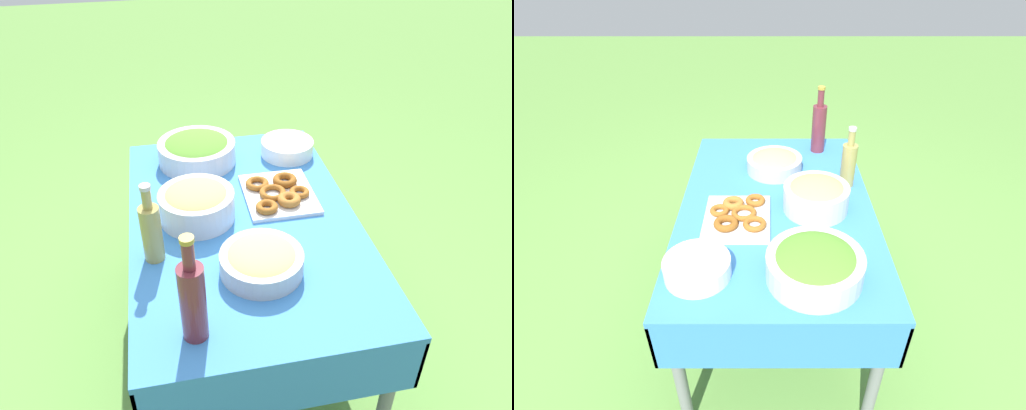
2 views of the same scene
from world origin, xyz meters
TOP-DOWN VIEW (x-y plane):
  - ground_plane at (0.00, 0.00)m, footprint 14.00×14.00m
  - picnic_table at (0.00, 0.00)m, footprint 1.40×0.89m
  - salad_bowl at (0.49, 0.13)m, footprint 0.36×0.36m
  - pasta_bowl at (-0.31, -0.01)m, footprint 0.29×0.29m
  - donut_platter at (0.13, -0.17)m, footprint 0.34×0.30m
  - plate_stack at (0.47, -0.30)m, footprint 0.25×0.25m
  - olive_oil_bottle at (-0.17, 0.35)m, footprint 0.07×0.07m
  - wine_bottle at (-0.54, 0.24)m, footprint 0.08×0.08m
  - bread_bowl at (0.04, 0.18)m, footprint 0.30×0.30m

SIDE VIEW (x-z plane):
  - ground_plane at x=0.00m, z-range 0.00..0.00m
  - picnic_table at x=0.00m, z-range 0.26..0.97m
  - donut_platter at x=0.13m, z-range 0.70..0.75m
  - plate_stack at x=0.47m, z-range 0.71..0.78m
  - pasta_bowl at x=-0.31m, z-range 0.71..0.80m
  - salad_bowl at x=0.49m, z-range 0.71..0.83m
  - bread_bowl at x=0.04m, z-range 0.71..0.85m
  - olive_oil_bottle at x=-0.17m, z-range 0.67..0.98m
  - wine_bottle at x=-0.54m, z-range 0.67..1.04m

